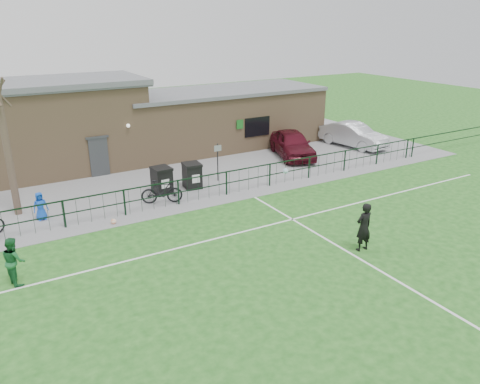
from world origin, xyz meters
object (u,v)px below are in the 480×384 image
sign_post (218,162)px  wheelie_bin_right (192,176)px  car_silver (353,135)px  bare_tree (7,148)px  wheelie_bin_left (162,181)px  spectator_child (40,206)px  bicycle_d (162,192)px  outfield_player (14,261)px  car_maroon (292,144)px  ball_ground (114,222)px

sign_post → wheelie_bin_right: bearing=-169.8°
car_silver → bare_tree: bearing=174.2°
wheelie_bin_left → spectator_child: bearing=-178.7°
sign_post → spectator_child: (-8.80, -0.72, -0.39)m
bicycle_d → outfield_player: (-6.60, -4.12, 0.21)m
car_maroon → bicycle_d: size_ratio=2.51×
bare_tree → spectator_child: bare_tree is taller
bare_tree → car_silver: (20.62, 1.24, -2.20)m
spectator_child → outfield_player: 5.15m
bare_tree → wheelie_bin_left: (6.40, -0.72, -2.37)m
bare_tree → outfield_player: bare_tree is taller
bicycle_d → car_maroon: bearing=-49.7°
car_silver → ball_ground: car_silver is taller
outfield_player → spectator_child: bearing=-30.3°
bicycle_d → sign_post: bearing=-45.9°
wheelie_bin_left → spectator_child: size_ratio=1.00×
bare_tree → spectator_child: 2.77m
sign_post → car_silver: (11.02, 1.71, -0.22)m
bare_tree → ball_ground: size_ratio=26.04×
bicycle_d → outfield_player: 7.78m
sign_post → wheelie_bin_left: bearing=-175.5°
wheelie_bin_left → sign_post: bearing=1.1°
bare_tree → car_maroon: 15.87m
wheelie_bin_left → wheelie_bin_right: size_ratio=1.03×
sign_post → outfield_player: bearing=-151.3°
outfield_player → car_silver: bearing=-84.3°
spectator_child → ball_ground: size_ratio=5.30×
wheelie_bin_right → bare_tree: bearing=-179.7°
bare_tree → sign_post: (9.60, -0.47, -1.98)m
wheelie_bin_right → sign_post: size_ratio=0.59×
bare_tree → sign_post: bearing=-2.8°
car_maroon → bicycle_d: 10.30m
wheelie_bin_left → wheelie_bin_right: bearing=-4.7°
outfield_player → ball_ground: size_ratio=6.92×
car_silver → outfield_player: 22.55m
bare_tree → bicycle_d: bare_tree is taller
bare_tree → spectator_child: (0.80, -1.18, -2.37)m
car_silver → ball_ground: 17.88m
bare_tree → wheelie_bin_left: 6.86m
bare_tree → car_maroon: (15.67, 1.29, -2.17)m
spectator_child → outfield_player: bearing=-112.1°
wheelie_bin_right → spectator_child: (-7.20, -0.43, 0.02)m
wheelie_bin_right → car_maroon: size_ratio=0.25×
wheelie_bin_left → bicycle_d: (-0.50, -1.27, -0.04)m
car_maroon → sign_post: bearing=-145.3°
wheelie_bin_left → sign_post: (3.20, 0.25, 0.39)m
bare_tree → wheelie_bin_left: bare_tree is taller
sign_post → bicycle_d: size_ratio=1.06×
bicycle_d → wheelie_bin_left: bearing=0.2°
bare_tree → bicycle_d: size_ratio=3.18×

